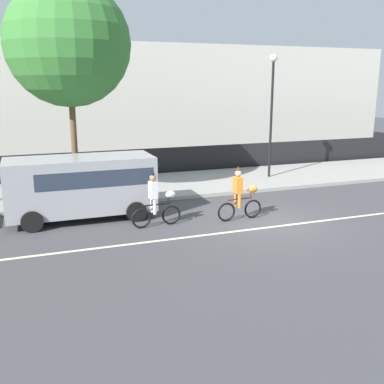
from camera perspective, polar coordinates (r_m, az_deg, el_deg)
ground_plane at (r=15.70m, az=9.66°, el=-3.82°), size 80.00×80.00×0.00m
road_centre_line at (r=15.29m, az=10.59°, el=-4.32°), size 36.00×0.14×0.01m
sidewalk_curb at (r=21.36m, az=1.03°, el=1.22°), size 60.00×5.00×0.15m
fence_line at (r=23.92m, az=-1.49°, el=4.07°), size 40.00×0.08×1.40m
building_backdrop at (r=32.68m, az=-1.62°, el=11.62°), size 28.00×8.00×7.08m
parade_cyclist_zebra at (r=14.88m, az=-4.52°, el=-1.26°), size 1.72×0.50×1.92m
parade_cyclist_orange at (r=15.66m, az=6.18°, el=-0.55°), size 1.72×0.50×1.92m
parked_van_grey at (r=16.10m, az=-13.67°, el=1.13°), size 5.00×2.22×2.18m
street_lamp_post at (r=22.25m, az=10.13°, el=11.67°), size 0.36×0.36×5.86m
street_tree_near_lamp at (r=18.48m, az=-15.45°, el=17.66°), size 4.74×4.74×8.34m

